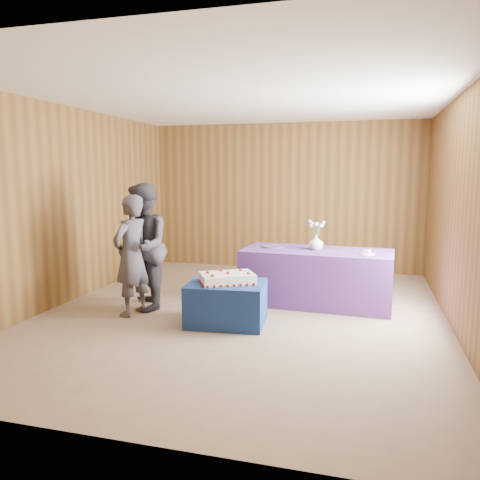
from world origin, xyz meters
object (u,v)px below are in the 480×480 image
at_px(cake_table, 227,303).
at_px(guest_right, 143,247).
at_px(serving_table, 317,277).
at_px(guest_left, 131,256).
at_px(sheet_cake, 227,278).
at_px(vase, 316,242).

xyz_separation_m(cake_table, guest_right, (-1.23, 0.30, 0.58)).
xyz_separation_m(serving_table, guest_left, (-2.20, -1.13, 0.39)).
xyz_separation_m(serving_table, sheet_cake, (-0.93, -1.15, 0.18)).
xyz_separation_m(sheet_cake, guest_left, (-1.27, 0.02, 0.21)).
bearing_deg(sheet_cake, serving_table, 21.21).
xyz_separation_m(cake_table, sheet_cake, (0.01, 0.01, 0.31)).
height_order(vase, guest_right, guest_right).
relative_size(sheet_cake, vase, 3.80).
xyz_separation_m(vase, guest_left, (-2.18, -1.16, -0.09)).
height_order(sheet_cake, guest_left, guest_left).
xyz_separation_m(sheet_cake, guest_right, (-1.24, 0.29, 0.28)).
distance_m(cake_table, guest_left, 1.36).
height_order(serving_table, guest_right, guest_right).
xyz_separation_m(sheet_cake, vase, (0.91, 1.19, 0.30)).
bearing_deg(serving_table, sheet_cake, -125.97).
bearing_deg(vase, guest_left, -151.85).
distance_m(sheet_cake, guest_right, 1.30).
height_order(cake_table, serving_table, serving_table).
bearing_deg(vase, cake_table, -127.64).
xyz_separation_m(cake_table, vase, (0.92, 1.19, 0.60)).
distance_m(serving_table, guest_left, 2.50).
relative_size(cake_table, sheet_cake, 1.16).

